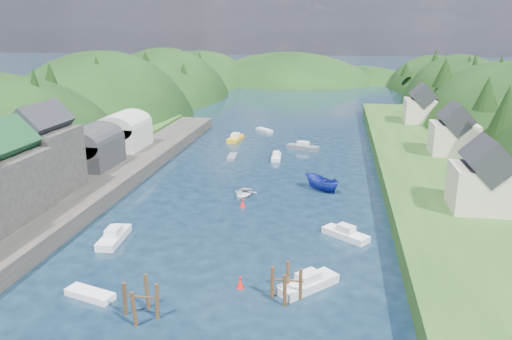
% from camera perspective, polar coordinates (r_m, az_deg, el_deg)
% --- Properties ---
extents(ground, '(600.00, 600.00, 0.00)m').
position_cam_1_polar(ground, '(88.35, 2.32, 1.47)').
color(ground, black).
rests_on(ground, ground).
extents(hillside_left, '(44.00, 245.56, 52.00)m').
position_cam_1_polar(hillside_left, '(126.71, -16.87, 1.61)').
color(hillside_left, black).
rests_on(hillside_left, ground).
extents(hillside_right, '(36.00, 245.56, 48.00)m').
position_cam_1_polar(hillside_right, '(118.97, 25.94, 0.02)').
color(hillside_right, black).
rests_on(hillside_right, ground).
extents(far_hills, '(103.00, 68.00, 44.00)m').
position_cam_1_polar(far_hills, '(211.64, 6.83, 7.13)').
color(far_hills, black).
rests_on(far_hills, ground).
extents(hill_trees, '(90.93, 154.04, 11.86)m').
position_cam_1_polar(hill_trees, '(101.52, 3.61, 9.83)').
color(hill_trees, black).
rests_on(hill_trees, ground).
extents(quay_left, '(12.00, 110.00, 2.00)m').
position_cam_1_polar(quay_left, '(68.18, -21.53, -3.36)').
color(quay_left, '#2D2B28').
rests_on(quay_left, ground).
extents(terrace_left_grass, '(12.00, 110.00, 2.50)m').
position_cam_1_polar(terrace_left_grass, '(71.89, -26.37, -2.74)').
color(terrace_left_grass, '#234719').
rests_on(terrace_left_grass, ground).
extents(boat_sheds, '(7.00, 21.00, 7.50)m').
position_cam_1_polar(boat_sheds, '(84.06, -16.53, 3.73)').
color(boat_sheds, '#2D2D30').
rests_on(boat_sheds, quay_left).
extents(terrace_right, '(16.00, 120.00, 2.40)m').
position_cam_1_polar(terrace_right, '(79.15, 19.65, -0.36)').
color(terrace_right, '#234719').
rests_on(terrace_right, ground).
extents(right_bank_cottages, '(9.00, 59.24, 8.41)m').
position_cam_1_polar(right_bank_cottages, '(86.60, 20.98, 4.06)').
color(right_bank_cottages, beige).
rests_on(right_bank_cottages, terrace_right).
extents(piling_cluster_near, '(3.26, 3.04, 3.58)m').
position_cam_1_polar(piling_cluster_near, '(42.27, -13.00, -14.59)').
color(piling_cluster_near, '#382314').
rests_on(piling_cluster_near, ground).
extents(piling_cluster_far, '(2.89, 2.73, 3.47)m').
position_cam_1_polar(piling_cluster_far, '(43.75, 3.48, -13.11)').
color(piling_cluster_far, '#382314').
rests_on(piling_cluster_far, ground).
extents(channel_buoy_near, '(0.70, 0.70, 1.10)m').
position_cam_1_polar(channel_buoy_near, '(45.59, -1.82, -12.77)').
color(channel_buoy_near, red).
rests_on(channel_buoy_near, ground).
extents(channel_buoy_far, '(0.70, 0.70, 1.10)m').
position_cam_1_polar(channel_buoy_far, '(64.33, -1.54, -3.83)').
color(channel_buoy_far, red).
rests_on(channel_buoy_far, ground).
extents(moored_boats, '(31.02, 88.51, 2.48)m').
position_cam_1_polar(moored_boats, '(62.03, -3.41, -4.42)').
color(moored_boats, gold).
rests_on(moored_boats, ground).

